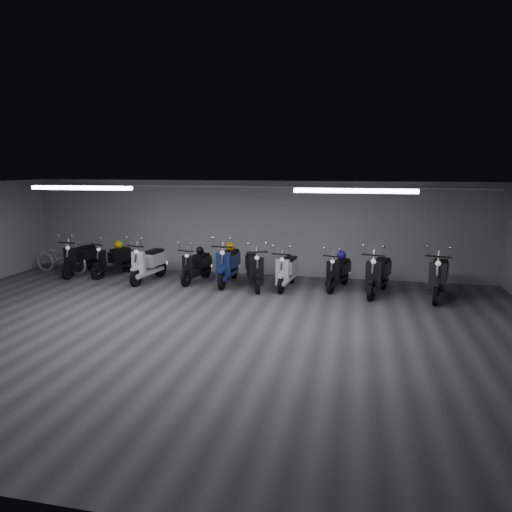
% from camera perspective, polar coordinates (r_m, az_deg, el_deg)
% --- Properties ---
extents(floor, '(14.00, 10.00, 0.01)m').
position_cam_1_polar(floor, '(9.56, -7.26, -8.87)').
color(floor, '#3D3D3F').
rests_on(floor, ground).
extents(ceiling, '(14.00, 10.00, 0.01)m').
position_cam_1_polar(ceiling, '(9.00, -7.69, 8.20)').
color(ceiling, gray).
rests_on(ceiling, ground).
extents(back_wall, '(14.00, 0.01, 2.80)m').
position_cam_1_polar(back_wall, '(13.93, -0.58, 3.45)').
color(back_wall, gray).
rests_on(back_wall, ground).
extents(front_wall, '(14.00, 0.01, 2.80)m').
position_cam_1_polar(front_wall, '(4.95, -27.62, -11.96)').
color(front_wall, gray).
rests_on(front_wall, ground).
extents(fluor_strip_left, '(2.40, 0.18, 0.08)m').
position_cam_1_polar(fluor_strip_left, '(11.24, -20.59, 7.81)').
color(fluor_strip_left, white).
rests_on(fluor_strip_left, ceiling).
extents(fluor_strip_right, '(2.40, 0.18, 0.08)m').
position_cam_1_polar(fluor_strip_right, '(9.47, 11.99, 7.81)').
color(fluor_strip_right, white).
rests_on(fluor_strip_right, ceiling).
extents(conduit, '(13.60, 0.05, 0.05)m').
position_cam_1_polar(conduit, '(13.74, -0.66, 8.45)').
color(conduit, white).
rests_on(conduit, back_wall).
extents(scooter_0, '(0.68, 1.82, 1.33)m').
position_cam_1_polar(scooter_0, '(14.84, -20.77, 0.33)').
color(scooter_0, black).
rests_on(scooter_0, floor).
extents(scooter_1, '(1.14, 1.79, 1.27)m').
position_cam_1_polar(scooter_1, '(14.41, -17.11, 0.13)').
color(scooter_1, black).
rests_on(scooter_1, floor).
extents(scooter_2, '(0.88, 1.92, 1.37)m').
position_cam_1_polar(scooter_2, '(13.44, -13.07, -0.20)').
color(scooter_2, silver).
rests_on(scooter_2, floor).
extents(scooter_3, '(0.87, 1.71, 1.22)m').
position_cam_1_polar(scooter_3, '(13.15, -7.36, -0.59)').
color(scooter_3, black).
rests_on(scooter_3, floor).
extents(scooter_4, '(0.64, 1.91, 1.42)m').
position_cam_1_polar(scooter_4, '(12.84, -3.44, -0.33)').
color(scooter_4, navy).
rests_on(scooter_4, floor).
extents(scooter_5, '(1.18, 1.90, 1.34)m').
position_cam_1_polar(scooter_5, '(12.40, -0.22, -0.90)').
color(scooter_5, black).
rests_on(scooter_5, floor).
extents(scooter_6, '(0.75, 1.76, 1.27)m').
position_cam_1_polar(scooter_6, '(12.40, 3.78, -1.10)').
color(scooter_6, silver).
rests_on(scooter_6, floor).
extents(scooter_7, '(0.99, 1.71, 1.21)m').
position_cam_1_polar(scooter_7, '(12.48, 10.04, -1.31)').
color(scooter_7, black).
rests_on(scooter_7, floor).
extents(scooter_8, '(1.12, 1.98, 1.40)m').
position_cam_1_polar(scooter_8, '(12.13, 14.75, -1.41)').
color(scooter_8, black).
rests_on(scooter_8, floor).
extents(scooter_9, '(1.07, 2.04, 1.44)m').
position_cam_1_polar(scooter_9, '(12.25, 21.50, -1.59)').
color(scooter_9, black).
rests_on(scooter_9, floor).
extents(bicycle, '(1.91, 0.89, 1.19)m').
position_cam_1_polar(bicycle, '(15.31, -22.78, 0.23)').
color(bicycle, silver).
rests_on(bicycle, floor).
extents(helmet_0, '(0.25, 0.25, 0.25)m').
position_cam_1_polar(helmet_0, '(12.64, 10.42, 0.08)').
color(helmet_0, navy).
rests_on(helmet_0, scooter_7).
extents(helmet_1, '(0.26, 0.26, 0.26)m').
position_cam_1_polar(helmet_1, '(13.04, -3.15, 1.18)').
color(helmet_1, orange).
rests_on(helmet_1, scooter_4).
extents(helmet_2, '(0.25, 0.25, 0.25)m').
position_cam_1_polar(helmet_2, '(14.51, -16.46, 1.35)').
color(helmet_2, '#BFA00B').
rests_on(helmet_2, scooter_1).
extents(helmet_3, '(0.23, 0.23, 0.23)m').
position_cam_1_polar(helmet_3, '(13.29, -6.88, 0.68)').
color(helmet_3, black).
rests_on(helmet_3, scooter_3).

